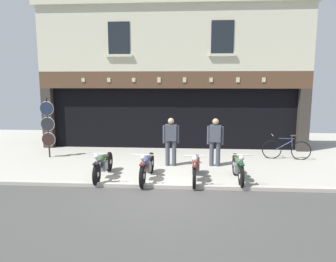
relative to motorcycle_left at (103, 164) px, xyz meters
name	(u,v)px	position (x,y,z in m)	size (l,w,h in m)	color
ground	(157,204)	(1.83, -1.84, -0.46)	(23.34, 22.00, 0.18)	#A09C92
shop_facade	(174,107)	(1.83, 6.16, 1.27)	(11.64, 4.42, 6.16)	black
motorcycle_left	(103,164)	(0.00, 0.00, 0.00)	(0.62, 2.06, 0.91)	black
motorcycle_center_left	(147,166)	(1.34, -0.11, 0.01)	(0.62, 2.09, 0.92)	black
motorcycle_center	(196,167)	(2.77, -0.10, 0.00)	(0.62, 1.98, 0.91)	black
motorcycle_center_right	(238,167)	(3.99, -0.01, 0.01)	(0.62, 1.97, 0.92)	black
salesman_left	(171,139)	(1.94, 1.56, 0.50)	(0.56, 0.25, 1.66)	#3D424C
shopkeeper_center	(215,140)	(3.45, 1.63, 0.50)	(0.55, 0.28, 1.65)	#3D424C
tyre_sign_pole	(48,124)	(-2.79, 2.44, 0.86)	(0.53, 0.06, 2.29)	#232328
advert_board_near	(214,105)	(3.62, 4.54, 1.48)	(0.68, 0.03, 1.00)	beige
leaning_bicycle	(287,149)	(6.20, 2.79, -0.04)	(1.75, 0.50, 0.95)	black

